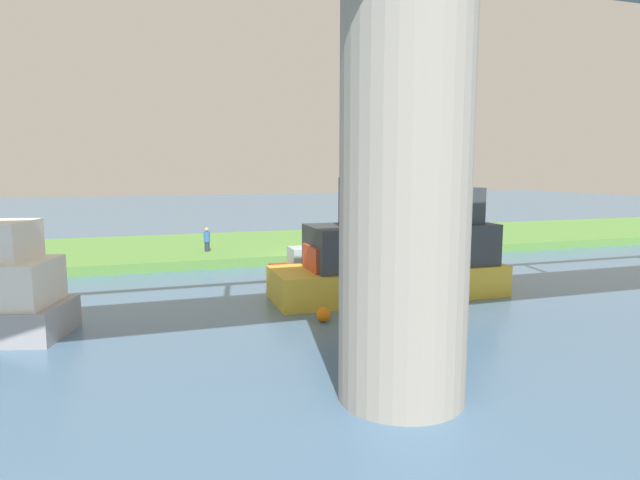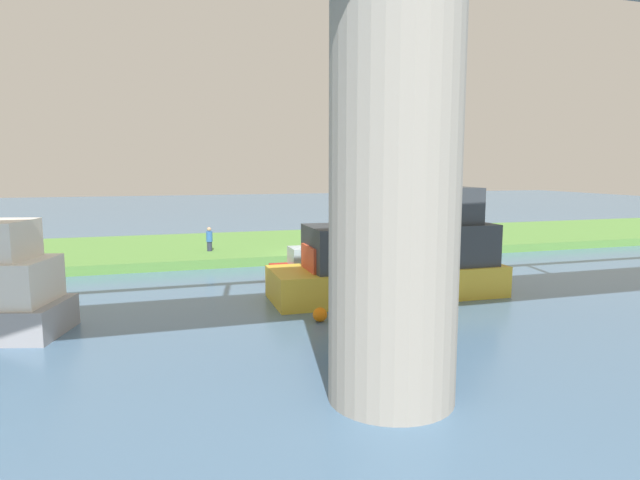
{
  "view_description": "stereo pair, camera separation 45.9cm",
  "coord_description": "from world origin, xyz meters",
  "px_view_note": "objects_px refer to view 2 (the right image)",
  "views": [
    {
      "loc": [
        9.16,
        28.39,
        5.28
      ],
      "look_at": [
        1.36,
        5.0,
        2.0
      ],
      "focal_mm": 30.52,
      "sensor_mm": 36.0,
      "label": 1
    },
    {
      "loc": [
        8.72,
        28.54,
        5.28
      ],
      "look_at": [
        1.36,
        5.0,
        2.0
      ],
      "focal_mm": 30.52,
      "sensor_mm": 36.0,
      "label": 2
    }
  ],
  "objects_px": {
    "bridge_pylon": "(395,180)",
    "motorboat_white": "(396,253)",
    "mooring_post": "(397,242)",
    "marker_buoy": "(320,315)",
    "pontoon_yellow": "(317,267)",
    "person_on_bank": "(209,239)"
  },
  "relations": [
    {
      "from": "marker_buoy",
      "to": "person_on_bank",
      "type": "bearing_deg",
      "value": -80.88
    },
    {
      "from": "motorboat_white",
      "to": "marker_buoy",
      "type": "height_order",
      "value": "motorboat_white"
    },
    {
      "from": "mooring_post",
      "to": "marker_buoy",
      "type": "distance_m",
      "value": 14.45
    },
    {
      "from": "person_on_bank",
      "to": "pontoon_yellow",
      "type": "relative_size",
      "value": 0.3
    },
    {
      "from": "motorboat_white",
      "to": "pontoon_yellow",
      "type": "height_order",
      "value": "motorboat_white"
    },
    {
      "from": "pontoon_yellow",
      "to": "marker_buoy",
      "type": "xyz_separation_m",
      "value": [
        2.06,
        7.02,
        -0.31
      ]
    },
    {
      "from": "person_on_bank",
      "to": "mooring_post",
      "type": "distance_m",
      "value": 11.01
    },
    {
      "from": "pontoon_yellow",
      "to": "marker_buoy",
      "type": "height_order",
      "value": "pontoon_yellow"
    },
    {
      "from": "bridge_pylon",
      "to": "person_on_bank",
      "type": "height_order",
      "value": "bridge_pylon"
    },
    {
      "from": "bridge_pylon",
      "to": "mooring_post",
      "type": "bearing_deg",
      "value": -115.74
    },
    {
      "from": "mooring_post",
      "to": "motorboat_white",
      "type": "height_order",
      "value": "motorboat_white"
    },
    {
      "from": "bridge_pylon",
      "to": "mooring_post",
      "type": "distance_m",
      "value": 20.62
    },
    {
      "from": "person_on_bank",
      "to": "pontoon_yellow",
      "type": "xyz_separation_m",
      "value": [
        -4.33,
        7.13,
        -0.64
      ]
    },
    {
      "from": "motorboat_white",
      "to": "person_on_bank",
      "type": "bearing_deg",
      "value": -60.96
    },
    {
      "from": "marker_buoy",
      "to": "bridge_pylon",
      "type": "bearing_deg",
      "value": 87.18
    },
    {
      "from": "bridge_pylon",
      "to": "marker_buoy",
      "type": "height_order",
      "value": "bridge_pylon"
    },
    {
      "from": "marker_buoy",
      "to": "motorboat_white",
      "type": "bearing_deg",
      "value": -146.71
    },
    {
      "from": "person_on_bank",
      "to": "marker_buoy",
      "type": "distance_m",
      "value": 14.37
    },
    {
      "from": "mooring_post",
      "to": "pontoon_yellow",
      "type": "distance_m",
      "value": 7.94
    },
    {
      "from": "bridge_pylon",
      "to": "motorboat_white",
      "type": "bearing_deg",
      "value": -115.68
    },
    {
      "from": "pontoon_yellow",
      "to": "marker_buoy",
      "type": "relative_size",
      "value": 9.39
    },
    {
      "from": "pontoon_yellow",
      "to": "person_on_bank",
      "type": "bearing_deg",
      "value": -58.75
    }
  ]
}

